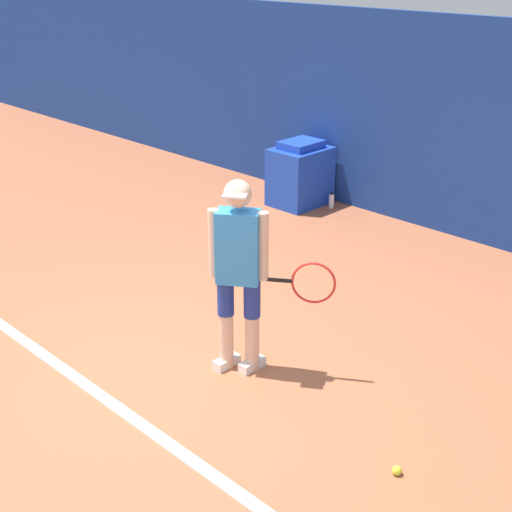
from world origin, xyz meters
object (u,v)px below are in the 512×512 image
Objects in this scene: tennis_ball at (397,470)px; covered_chair at (300,174)px; tennis_player at (241,269)px; water_bottle at (331,201)px.

tennis_ball is 0.08× the size of covered_chair.
water_bottle is at bearing 84.22° from tennis_player.
tennis_player is 7.79× the size of water_bottle.
tennis_player is at bearing -61.32° from water_bottle.
covered_chair is (-2.44, 3.51, -0.50)m from tennis_player.
tennis_player is 24.44× the size of tennis_ball.
tennis_ball is at bearing -41.81° from covered_chair.
tennis_player is 4.30m from covered_chair.
tennis_ball is 0.32× the size of water_bottle.
water_bottle is (0.42, 0.18, -0.32)m from covered_chair.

